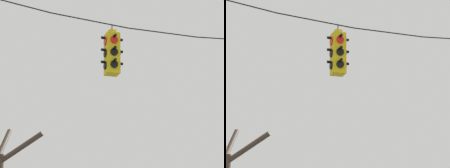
{
  "view_description": "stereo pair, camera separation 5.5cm",
  "coord_description": "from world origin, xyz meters",
  "views": [
    {
      "loc": [
        -4.75,
        -9.68,
        1.53
      ],
      "look_at": [
        -1.46,
        0.34,
        4.53
      ],
      "focal_mm": 70.0,
      "sensor_mm": 36.0,
      "label": 1
    },
    {
      "loc": [
        -4.7,
        -9.7,
        1.53
      ],
      "look_at": [
        -1.46,
        0.34,
        4.53
      ],
      "focal_mm": 70.0,
      "sensor_mm": 36.0,
      "label": 2
    }
  ],
  "objects": [
    {
      "name": "traffic_light_near_right_pole",
      "position": [
        -1.46,
        0.34,
        5.34
      ],
      "size": [
        0.58,
        0.58,
        1.35
      ],
      "color": "yellow"
    },
    {
      "name": "span_wire",
      "position": [
        0.0,
        0.34,
        6.38
      ],
      "size": [
        14.35,
        0.03,
        0.85
      ],
      "color": "black"
    }
  ]
}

